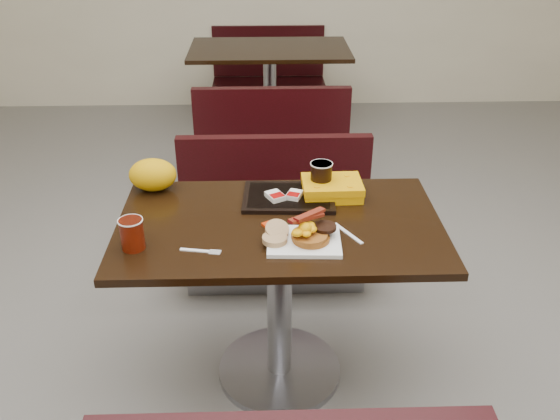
{
  "coord_description": "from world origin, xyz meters",
  "views": [
    {
      "loc": [
        -0.05,
        -1.9,
        1.86
      ],
      "look_at": [
        0.0,
        -0.03,
        0.82
      ],
      "focal_mm": 38.19,
      "sensor_mm": 36.0,
      "label": 1
    }
  ],
  "objects_px": {
    "clamshell": "(332,188)",
    "fork": "(195,250)",
    "tray": "(289,197)",
    "bench_near_n": "(276,219)",
    "table_far": "(270,96)",
    "platter": "(304,241)",
    "coffee_cup_near": "(132,234)",
    "hashbrown_sleeve_right": "(294,195)",
    "paper_bag": "(153,175)",
    "bench_far_n": "(269,72)",
    "pancake_stack": "(311,236)",
    "bench_far_s": "(271,131)",
    "coffee_cup_far": "(321,177)",
    "table_near": "(280,303)",
    "hashbrown_sleeve_left": "(275,196)",
    "knife": "(348,233)"
  },
  "relations": [
    {
      "from": "fork",
      "to": "bench_far_n",
      "type": "bearing_deg",
      "value": 95.27
    },
    {
      "from": "coffee_cup_far",
      "to": "bench_far_s",
      "type": "bearing_deg",
      "value": 95.87
    },
    {
      "from": "bench_near_n",
      "to": "bench_far_s",
      "type": "xyz_separation_m",
      "value": [
        0.0,
        1.2,
        0.0
      ]
    },
    {
      "from": "platter",
      "to": "coffee_cup_far",
      "type": "bearing_deg",
      "value": 78.82
    },
    {
      "from": "table_far",
      "to": "tray",
      "type": "distance_m",
      "value": 2.45
    },
    {
      "from": "clamshell",
      "to": "paper_bag",
      "type": "distance_m",
      "value": 0.72
    },
    {
      "from": "platter",
      "to": "tray",
      "type": "bearing_deg",
      "value": 99.32
    },
    {
      "from": "table_near",
      "to": "knife",
      "type": "height_order",
      "value": "knife"
    },
    {
      "from": "table_near",
      "to": "hashbrown_sleeve_left",
      "type": "relative_size",
      "value": 15.71
    },
    {
      "from": "clamshell",
      "to": "table_far",
      "type": "bearing_deg",
      "value": 93.77
    },
    {
      "from": "coffee_cup_near",
      "to": "hashbrown_sleeve_right",
      "type": "relative_size",
      "value": 1.58
    },
    {
      "from": "bench_far_s",
      "to": "hashbrown_sleeve_right",
      "type": "height_order",
      "value": "hashbrown_sleeve_right"
    },
    {
      "from": "table_near",
      "to": "paper_bag",
      "type": "distance_m",
      "value": 0.73
    },
    {
      "from": "clamshell",
      "to": "fork",
      "type": "bearing_deg",
      "value": -143.79
    },
    {
      "from": "fork",
      "to": "clamshell",
      "type": "relative_size",
      "value": 0.61
    },
    {
      "from": "bench_far_n",
      "to": "pancake_stack",
      "type": "distance_m",
      "value": 3.48
    },
    {
      "from": "pancake_stack",
      "to": "fork",
      "type": "distance_m",
      "value": 0.4
    },
    {
      "from": "fork",
      "to": "bench_near_n",
      "type": "bearing_deg",
      "value": 81.71
    },
    {
      "from": "bench_far_s",
      "to": "platter",
      "type": "distance_m",
      "value": 2.09
    },
    {
      "from": "bench_far_n",
      "to": "clamshell",
      "type": "xyz_separation_m",
      "value": [
        0.22,
        -3.09,
        0.42
      ]
    },
    {
      "from": "hashbrown_sleeve_left",
      "to": "coffee_cup_far",
      "type": "relative_size",
      "value": 0.66
    },
    {
      "from": "paper_bag",
      "to": "bench_far_n",
      "type": "bearing_deg",
      "value": 80.52
    },
    {
      "from": "platter",
      "to": "table_near",
      "type": "bearing_deg",
      "value": 120.98
    },
    {
      "from": "paper_bag",
      "to": "pancake_stack",
      "type": "bearing_deg",
      "value": -35.28
    },
    {
      "from": "coffee_cup_far",
      "to": "tray",
      "type": "bearing_deg",
      "value": -160.76
    },
    {
      "from": "table_near",
      "to": "table_far",
      "type": "distance_m",
      "value": 2.6
    },
    {
      "from": "table_far",
      "to": "platter",
      "type": "xyz_separation_m",
      "value": [
        0.08,
        -2.75,
        0.38
      ]
    },
    {
      "from": "coffee_cup_far",
      "to": "table_near",
      "type": "bearing_deg",
      "value": -127.43
    },
    {
      "from": "tray",
      "to": "bench_near_n",
      "type": "bearing_deg",
      "value": 97.25
    },
    {
      "from": "table_near",
      "to": "fork",
      "type": "height_order",
      "value": "fork"
    },
    {
      "from": "pancake_stack",
      "to": "hashbrown_sleeve_right",
      "type": "bearing_deg",
      "value": 97.49
    },
    {
      "from": "bench_near_n",
      "to": "tray",
      "type": "xyz_separation_m",
      "value": [
        0.04,
        -0.52,
        0.4
      ]
    },
    {
      "from": "bench_far_s",
      "to": "coffee_cup_far",
      "type": "distance_m",
      "value": 1.75
    },
    {
      "from": "platter",
      "to": "pancake_stack",
      "type": "height_order",
      "value": "pancake_stack"
    },
    {
      "from": "coffee_cup_near",
      "to": "fork",
      "type": "bearing_deg",
      "value": -6.73
    },
    {
      "from": "bench_near_n",
      "to": "bench_far_n",
      "type": "distance_m",
      "value": 2.6
    },
    {
      "from": "bench_far_n",
      "to": "fork",
      "type": "height_order",
      "value": "fork"
    },
    {
      "from": "bench_near_n",
      "to": "table_far",
      "type": "relative_size",
      "value": 0.83
    },
    {
      "from": "table_near",
      "to": "tray",
      "type": "bearing_deg",
      "value": 76.91
    },
    {
      "from": "platter",
      "to": "knife",
      "type": "bearing_deg",
      "value": 22.38
    },
    {
      "from": "bench_far_n",
      "to": "hashbrown_sleeve_left",
      "type": "relative_size",
      "value": 13.09
    },
    {
      "from": "clamshell",
      "to": "platter",
      "type": "bearing_deg",
      "value": -112.1
    },
    {
      "from": "coffee_cup_far",
      "to": "clamshell",
      "type": "xyz_separation_m",
      "value": [
        0.04,
        -0.02,
        -0.04
      ]
    },
    {
      "from": "bench_far_s",
      "to": "tray",
      "type": "height_order",
      "value": "tray"
    },
    {
      "from": "pancake_stack",
      "to": "paper_bag",
      "type": "bearing_deg",
      "value": 144.72
    },
    {
      "from": "hashbrown_sleeve_right",
      "to": "table_near",
      "type": "bearing_deg",
      "value": -89.71
    },
    {
      "from": "fork",
      "to": "hashbrown_sleeve_right",
      "type": "bearing_deg",
      "value": 54.56
    },
    {
      "from": "hashbrown_sleeve_left",
      "to": "knife",
      "type": "bearing_deg",
      "value": -71.61
    },
    {
      "from": "fork",
      "to": "knife",
      "type": "bearing_deg",
      "value": 20.31
    },
    {
      "from": "bench_far_s",
      "to": "hashbrown_sleeve_left",
      "type": "xyz_separation_m",
      "value": [
        -0.01,
        -1.74,
        0.42
      ]
    }
  ]
}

